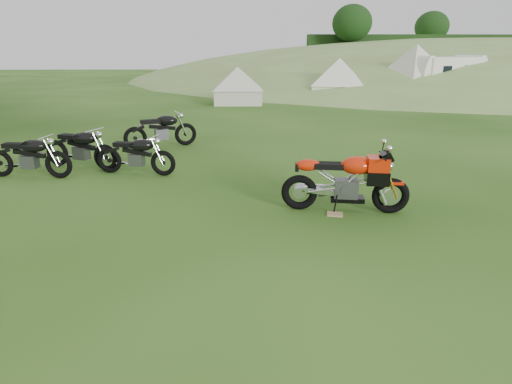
{
  "coord_description": "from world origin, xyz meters",
  "views": [
    {
      "loc": [
        -0.44,
        -6.21,
        2.9
      ],
      "look_at": [
        -0.28,
        0.4,
        0.68
      ],
      "focal_mm": 30.0,
      "sensor_mm": 36.0,
      "label": 1
    }
  ],
  "objects_px": {
    "vintage_moto_a": "(135,154)",
    "tent_mid": "(339,78)",
    "vintage_moto_c": "(80,147)",
    "vintage_moto_b": "(28,156)",
    "sport_motorcycle": "(346,177)",
    "caravan": "(443,78)",
    "tent_right": "(414,74)",
    "tent_left": "(238,83)",
    "vintage_moto_d": "(161,129)",
    "plywood_board": "(335,214)"
  },
  "relations": [
    {
      "from": "sport_motorcycle",
      "to": "caravan",
      "type": "height_order",
      "value": "caravan"
    },
    {
      "from": "vintage_moto_a",
      "to": "vintage_moto_d",
      "type": "bearing_deg",
      "value": 100.92
    },
    {
      "from": "vintage_moto_b",
      "to": "tent_mid",
      "type": "height_order",
      "value": "tent_mid"
    },
    {
      "from": "vintage_moto_d",
      "to": "tent_right",
      "type": "xyz_separation_m",
      "value": [
        12.77,
        13.28,
        0.9
      ]
    },
    {
      "from": "tent_mid",
      "to": "vintage_moto_d",
      "type": "bearing_deg",
      "value": -108.21
    },
    {
      "from": "sport_motorcycle",
      "to": "tent_right",
      "type": "height_order",
      "value": "tent_right"
    },
    {
      "from": "tent_left",
      "to": "caravan",
      "type": "distance_m",
      "value": 12.69
    },
    {
      "from": "vintage_moto_c",
      "to": "tent_left",
      "type": "distance_m",
      "value": 14.06
    },
    {
      "from": "vintage_moto_c",
      "to": "vintage_moto_a",
      "type": "bearing_deg",
      "value": -0.48
    },
    {
      "from": "vintage_moto_c",
      "to": "vintage_moto_d",
      "type": "bearing_deg",
      "value": 77.47
    },
    {
      "from": "plywood_board",
      "to": "vintage_moto_c",
      "type": "height_order",
      "value": "vintage_moto_c"
    },
    {
      "from": "tent_left",
      "to": "tent_mid",
      "type": "relative_size",
      "value": 0.89
    },
    {
      "from": "vintage_moto_a",
      "to": "caravan",
      "type": "relative_size",
      "value": 0.36
    },
    {
      "from": "sport_motorcycle",
      "to": "vintage_moto_c",
      "type": "distance_m",
      "value": 6.8
    },
    {
      "from": "sport_motorcycle",
      "to": "vintage_moto_a",
      "type": "distance_m",
      "value": 5.17
    },
    {
      "from": "vintage_moto_d",
      "to": "vintage_moto_a",
      "type": "bearing_deg",
      "value": -113.84
    },
    {
      "from": "vintage_moto_c",
      "to": "vintage_moto_b",
      "type": "bearing_deg",
      "value": -117.47
    },
    {
      "from": "vintage_moto_d",
      "to": "tent_left",
      "type": "relative_size",
      "value": 0.85
    },
    {
      "from": "vintage_moto_b",
      "to": "vintage_moto_c",
      "type": "relative_size",
      "value": 0.97
    },
    {
      "from": "vintage_moto_b",
      "to": "vintage_moto_a",
      "type": "bearing_deg",
      "value": 11.3
    },
    {
      "from": "vintage_moto_b",
      "to": "vintage_moto_c",
      "type": "distance_m",
      "value": 1.22
    },
    {
      "from": "tent_mid",
      "to": "sport_motorcycle",
      "type": "bearing_deg",
      "value": -87.3
    },
    {
      "from": "caravan",
      "to": "plywood_board",
      "type": "bearing_deg",
      "value": -142.97
    },
    {
      "from": "sport_motorcycle",
      "to": "vintage_moto_d",
      "type": "bearing_deg",
      "value": 136.69
    },
    {
      "from": "vintage_moto_a",
      "to": "tent_mid",
      "type": "bearing_deg",
      "value": 74.59
    },
    {
      "from": "tent_left",
      "to": "caravan",
      "type": "xyz_separation_m",
      "value": [
        12.46,
        2.39,
        0.13
      ]
    },
    {
      "from": "vintage_moto_a",
      "to": "vintage_moto_b",
      "type": "xyz_separation_m",
      "value": [
        -2.45,
        -0.21,
        0.03
      ]
    },
    {
      "from": "tent_mid",
      "to": "vintage_moto_b",
      "type": "bearing_deg",
      "value": -109.41
    },
    {
      "from": "vintage_moto_d",
      "to": "caravan",
      "type": "xyz_separation_m",
      "value": [
        14.66,
        13.54,
        0.67
      ]
    },
    {
      "from": "vintage_moto_b",
      "to": "vintage_moto_c",
      "type": "bearing_deg",
      "value": 47.96
    },
    {
      "from": "sport_motorcycle",
      "to": "vintage_moto_c",
      "type": "xyz_separation_m",
      "value": [
        -6.01,
        3.19,
        -0.12
      ]
    },
    {
      "from": "sport_motorcycle",
      "to": "tent_left",
      "type": "height_order",
      "value": "tent_left"
    },
    {
      "from": "vintage_moto_c",
      "to": "tent_left",
      "type": "bearing_deg",
      "value": 95.44
    },
    {
      "from": "vintage_moto_c",
      "to": "caravan",
      "type": "height_order",
      "value": "caravan"
    },
    {
      "from": "sport_motorcycle",
      "to": "vintage_moto_c",
      "type": "bearing_deg",
      "value": 160.27
    },
    {
      "from": "plywood_board",
      "to": "vintage_moto_d",
      "type": "relative_size",
      "value": 0.13
    },
    {
      "from": "vintage_moto_b",
      "to": "tent_left",
      "type": "distance_m",
      "value": 15.11
    },
    {
      "from": "vintage_moto_c",
      "to": "plywood_board",
      "type": "bearing_deg",
      "value": -9.17
    },
    {
      "from": "vintage_moto_b",
      "to": "sport_motorcycle",
      "type": "bearing_deg",
      "value": -12.47
    },
    {
      "from": "sport_motorcycle",
      "to": "vintage_moto_c",
      "type": "relative_size",
      "value": 1.06
    },
    {
      "from": "plywood_board",
      "to": "vintage_moto_d",
      "type": "bearing_deg",
      "value": 126.25
    },
    {
      "from": "vintage_moto_b",
      "to": "vintage_moto_d",
      "type": "xyz_separation_m",
      "value": [
        2.5,
        3.19,
        0.04
      ]
    },
    {
      "from": "plywood_board",
      "to": "caravan",
      "type": "height_order",
      "value": "caravan"
    },
    {
      "from": "vintage_moto_d",
      "to": "tent_right",
      "type": "distance_m",
      "value": 18.44
    },
    {
      "from": "sport_motorcycle",
      "to": "caravan",
      "type": "distance_m",
      "value": 21.69
    },
    {
      "from": "plywood_board",
      "to": "vintage_moto_a",
      "type": "distance_m",
      "value": 5.13
    },
    {
      "from": "tent_right",
      "to": "sport_motorcycle",
      "type": "bearing_deg",
      "value": -137.57
    },
    {
      "from": "vintage_moto_a",
      "to": "tent_left",
      "type": "relative_size",
      "value": 0.76
    },
    {
      "from": "tent_mid",
      "to": "tent_right",
      "type": "height_order",
      "value": "tent_right"
    },
    {
      "from": "vintage_moto_a",
      "to": "tent_right",
      "type": "height_order",
      "value": "tent_right"
    }
  ]
}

